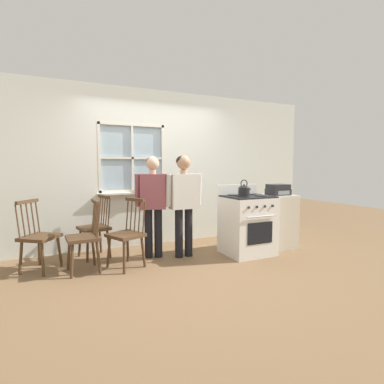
{
  "coord_description": "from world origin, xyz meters",
  "views": [
    {
      "loc": [
        -1.63,
        -3.69,
        1.39
      ],
      "look_at": [
        0.25,
        0.34,
        1.0
      ],
      "focal_mm": 28.0,
      "sensor_mm": 36.0,
      "label": 1
    }
  ],
  "objects_px": {
    "chair_near_wall": "(95,228)",
    "stereo": "(278,190)",
    "stove": "(247,224)",
    "potted_plant": "(140,189)",
    "person_elderly_left": "(153,197)",
    "kettle": "(244,190)",
    "person_teen_center": "(184,195)",
    "chair_by_window": "(85,238)",
    "chair_center_cluster": "(39,237)",
    "side_counter": "(276,221)",
    "chair_near_stove": "(127,235)"
  },
  "relations": [
    {
      "from": "chair_near_wall",
      "to": "person_elderly_left",
      "type": "distance_m",
      "value": 1.0
    },
    {
      "from": "chair_near_wall",
      "to": "stereo",
      "type": "distance_m",
      "value": 3.02
    },
    {
      "from": "person_teen_center",
      "to": "potted_plant",
      "type": "relative_size",
      "value": 7.17
    },
    {
      "from": "person_elderly_left",
      "to": "kettle",
      "type": "relative_size",
      "value": 6.18
    },
    {
      "from": "chair_near_stove",
      "to": "side_counter",
      "type": "relative_size",
      "value": 1.05
    },
    {
      "from": "person_elderly_left",
      "to": "stove",
      "type": "distance_m",
      "value": 1.53
    },
    {
      "from": "person_elderly_left",
      "to": "kettle",
      "type": "xyz_separation_m",
      "value": [
        1.24,
        -0.58,
        0.1
      ]
    },
    {
      "from": "person_teen_center",
      "to": "stove",
      "type": "height_order",
      "value": "person_teen_center"
    },
    {
      "from": "person_teen_center",
      "to": "potted_plant",
      "type": "height_order",
      "value": "person_teen_center"
    },
    {
      "from": "chair_center_cluster",
      "to": "side_counter",
      "type": "height_order",
      "value": "chair_center_cluster"
    },
    {
      "from": "person_teen_center",
      "to": "stereo",
      "type": "bearing_deg",
      "value": -7.33
    },
    {
      "from": "person_teen_center",
      "to": "stereo",
      "type": "distance_m",
      "value": 1.66
    },
    {
      "from": "person_elderly_left",
      "to": "person_teen_center",
      "type": "distance_m",
      "value": 0.46
    },
    {
      "from": "person_elderly_left",
      "to": "stereo",
      "type": "distance_m",
      "value": 2.11
    },
    {
      "from": "chair_near_stove",
      "to": "stereo",
      "type": "height_order",
      "value": "stereo"
    },
    {
      "from": "chair_center_cluster",
      "to": "chair_by_window",
      "type": "bearing_deg",
      "value": -81.36
    },
    {
      "from": "potted_plant",
      "to": "chair_by_window",
      "type": "bearing_deg",
      "value": -137.72
    },
    {
      "from": "person_elderly_left",
      "to": "side_counter",
      "type": "relative_size",
      "value": 1.7
    },
    {
      "from": "chair_center_cluster",
      "to": "person_teen_center",
      "type": "bearing_deg",
      "value": -60.67
    },
    {
      "from": "chair_by_window",
      "to": "stove",
      "type": "height_order",
      "value": "stove"
    },
    {
      "from": "stove",
      "to": "potted_plant",
      "type": "distance_m",
      "value": 1.89
    },
    {
      "from": "person_elderly_left",
      "to": "side_counter",
      "type": "xyz_separation_m",
      "value": [
        2.08,
        -0.34,
        -0.47
      ]
    },
    {
      "from": "chair_by_window",
      "to": "person_teen_center",
      "type": "relative_size",
      "value": 0.61
    },
    {
      "from": "person_elderly_left",
      "to": "potted_plant",
      "type": "relative_size",
      "value": 7.09
    },
    {
      "from": "chair_center_cluster",
      "to": "stove",
      "type": "height_order",
      "value": "stove"
    },
    {
      "from": "chair_near_wall",
      "to": "potted_plant",
      "type": "xyz_separation_m",
      "value": [
        0.79,
        0.32,
        0.55
      ]
    },
    {
      "from": "chair_by_window",
      "to": "potted_plant",
      "type": "height_order",
      "value": "potted_plant"
    },
    {
      "from": "chair_near_wall",
      "to": "person_teen_center",
      "type": "distance_m",
      "value": 1.44
    },
    {
      "from": "person_elderly_left",
      "to": "potted_plant",
      "type": "height_order",
      "value": "person_elderly_left"
    },
    {
      "from": "person_teen_center",
      "to": "kettle",
      "type": "height_order",
      "value": "person_teen_center"
    },
    {
      "from": "person_elderly_left",
      "to": "kettle",
      "type": "distance_m",
      "value": 1.37
    },
    {
      "from": "stove",
      "to": "stereo",
      "type": "xyz_separation_m",
      "value": [
        0.68,
        0.08,
        0.51
      ]
    },
    {
      "from": "person_teen_center",
      "to": "stove",
      "type": "bearing_deg",
      "value": -16.63
    },
    {
      "from": "person_teen_center",
      "to": "potted_plant",
      "type": "distance_m",
      "value": 0.98
    },
    {
      "from": "person_teen_center",
      "to": "stove",
      "type": "relative_size",
      "value": 1.43
    },
    {
      "from": "person_teen_center",
      "to": "stereo",
      "type": "relative_size",
      "value": 4.54
    },
    {
      "from": "person_teen_center",
      "to": "side_counter",
      "type": "height_order",
      "value": "person_teen_center"
    },
    {
      "from": "chair_near_stove",
      "to": "person_elderly_left",
      "type": "distance_m",
      "value": 0.72
    },
    {
      "from": "chair_center_cluster",
      "to": "side_counter",
      "type": "relative_size",
      "value": 1.05
    },
    {
      "from": "person_elderly_left",
      "to": "kettle",
      "type": "height_order",
      "value": "person_elderly_left"
    },
    {
      "from": "stereo",
      "to": "chair_center_cluster",
      "type": "bearing_deg",
      "value": 172.91
    },
    {
      "from": "chair_center_cluster",
      "to": "stereo",
      "type": "bearing_deg",
      "value": -60.39
    },
    {
      "from": "chair_near_wall",
      "to": "chair_center_cluster",
      "type": "height_order",
      "value": "same"
    },
    {
      "from": "chair_by_window",
      "to": "side_counter",
      "type": "relative_size",
      "value": 1.05
    },
    {
      "from": "chair_by_window",
      "to": "stereo",
      "type": "relative_size",
      "value": 2.77
    },
    {
      "from": "chair_near_stove",
      "to": "person_elderly_left",
      "type": "bearing_deg",
      "value": 95.44
    },
    {
      "from": "chair_center_cluster",
      "to": "kettle",
      "type": "relative_size",
      "value": 3.82
    },
    {
      "from": "chair_near_wall",
      "to": "person_teen_center",
      "type": "relative_size",
      "value": 0.61
    },
    {
      "from": "chair_near_stove",
      "to": "person_elderly_left",
      "type": "xyz_separation_m",
      "value": [
        0.46,
        0.27,
        0.47
      ]
    },
    {
      "from": "stove",
      "to": "stereo",
      "type": "bearing_deg",
      "value": 7.03
    }
  ]
}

